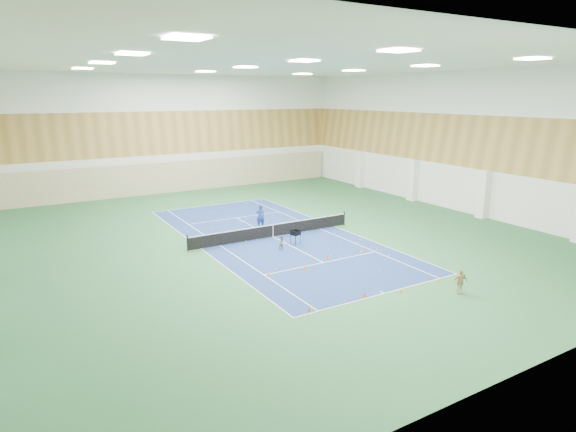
{
  "coord_description": "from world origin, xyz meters",
  "views": [
    {
      "loc": [
        -16.05,
        -29.24,
        10.0
      ],
      "look_at": [
        0.04,
        -2.05,
        2.0
      ],
      "focal_mm": 30.0,
      "sensor_mm": 36.0,
      "label": 1
    }
  ],
  "objects_px": {
    "child_apron": "(460,282)",
    "ball_cart": "(295,237)",
    "coach": "(260,216)",
    "child_court": "(282,243)",
    "tennis_net": "(273,230)"
  },
  "relations": [
    {
      "from": "coach",
      "to": "child_apron",
      "type": "height_order",
      "value": "coach"
    },
    {
      "from": "coach",
      "to": "child_court",
      "type": "relative_size",
      "value": 1.86
    },
    {
      "from": "tennis_net",
      "to": "ball_cart",
      "type": "bearing_deg",
      "value": -78.5
    },
    {
      "from": "child_apron",
      "to": "child_court",
      "type": "bearing_deg",
      "value": 131.0
    },
    {
      "from": "child_court",
      "to": "child_apron",
      "type": "relative_size",
      "value": 0.76
    },
    {
      "from": "child_apron",
      "to": "ball_cart",
      "type": "relative_size",
      "value": 1.32
    },
    {
      "from": "tennis_net",
      "to": "coach",
      "type": "bearing_deg",
      "value": 82.06
    },
    {
      "from": "ball_cart",
      "to": "child_apron",
      "type": "bearing_deg",
      "value": -90.41
    },
    {
      "from": "coach",
      "to": "ball_cart",
      "type": "distance_m",
      "value": 5.05
    },
    {
      "from": "child_court",
      "to": "child_apron",
      "type": "distance_m",
      "value": 11.74
    },
    {
      "from": "child_court",
      "to": "child_apron",
      "type": "xyz_separation_m",
      "value": [
        4.3,
        -10.92,
        0.16
      ]
    },
    {
      "from": "tennis_net",
      "to": "child_court",
      "type": "height_order",
      "value": "tennis_net"
    },
    {
      "from": "child_apron",
      "to": "ball_cart",
      "type": "xyz_separation_m",
      "value": [
        -2.9,
        11.51,
        -0.16
      ]
    },
    {
      "from": "coach",
      "to": "child_court",
      "type": "bearing_deg",
      "value": 89.91
    },
    {
      "from": "coach",
      "to": "child_apron",
      "type": "bearing_deg",
      "value": 113.21
    }
  ]
}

